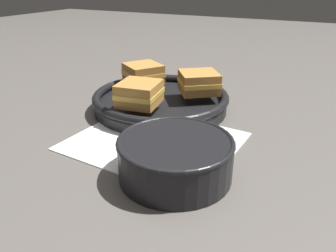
{
  "coord_description": "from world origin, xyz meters",
  "views": [
    {
      "loc": [
        0.27,
        -0.45,
        0.28
      ],
      "look_at": [
        0.02,
        0.03,
        0.03
      ],
      "focal_mm": 35.0,
      "sensor_mm": 36.0,
      "label": 1
    }
  ],
  "objects_px": {
    "sandwich_near_left": "(139,93)",
    "sandwich_near_right": "(199,82)",
    "soup_bowl": "(175,155)",
    "spoon": "(174,139)",
    "sandwich_far_left": "(143,73)",
    "skillet": "(161,101)"
  },
  "relations": [
    {
      "from": "sandwich_near_left",
      "to": "sandwich_near_right",
      "type": "bearing_deg",
      "value": 57.8
    },
    {
      "from": "soup_bowl",
      "to": "sandwich_near_right",
      "type": "xyz_separation_m",
      "value": [
        -0.07,
        0.27,
        0.03
      ]
    },
    {
      "from": "spoon",
      "to": "sandwich_far_left",
      "type": "relative_size",
      "value": 1.28
    },
    {
      "from": "soup_bowl",
      "to": "sandwich_near_right",
      "type": "height_order",
      "value": "sandwich_near_right"
    },
    {
      "from": "soup_bowl",
      "to": "sandwich_near_right",
      "type": "relative_size",
      "value": 1.53
    },
    {
      "from": "skillet",
      "to": "sandwich_near_left",
      "type": "distance_m",
      "value": 0.1
    },
    {
      "from": "soup_bowl",
      "to": "skillet",
      "type": "bearing_deg",
      "value": 122.59
    },
    {
      "from": "spoon",
      "to": "sandwich_near_right",
      "type": "height_order",
      "value": "sandwich_near_right"
    },
    {
      "from": "sandwich_near_right",
      "to": "spoon",
      "type": "bearing_deg",
      "value": -81.69
    },
    {
      "from": "sandwich_far_left",
      "to": "spoon",
      "type": "bearing_deg",
      "value": -46.44
    },
    {
      "from": "skillet",
      "to": "sandwich_near_right",
      "type": "height_order",
      "value": "sandwich_near_right"
    },
    {
      "from": "spoon",
      "to": "sandwich_near_right",
      "type": "relative_size",
      "value": 1.27
    },
    {
      "from": "spoon",
      "to": "sandwich_near_right",
      "type": "distance_m",
      "value": 0.19
    },
    {
      "from": "soup_bowl",
      "to": "sandwich_far_left",
      "type": "relative_size",
      "value": 1.54
    },
    {
      "from": "sandwich_near_left",
      "to": "skillet",
      "type": "bearing_deg",
      "value": 87.8
    },
    {
      "from": "sandwich_near_right",
      "to": "soup_bowl",
      "type": "bearing_deg",
      "value": -74.9
    },
    {
      "from": "spoon",
      "to": "skillet",
      "type": "distance_m",
      "value": 0.17
    },
    {
      "from": "spoon",
      "to": "sandwich_near_left",
      "type": "height_order",
      "value": "sandwich_near_left"
    },
    {
      "from": "sandwich_far_left",
      "to": "sandwich_near_right",
      "type": "bearing_deg",
      "value": -2.2
    },
    {
      "from": "sandwich_far_left",
      "to": "skillet",
      "type": "bearing_deg",
      "value": -32.2
    },
    {
      "from": "sandwich_near_left",
      "to": "sandwich_near_right",
      "type": "relative_size",
      "value": 0.83
    },
    {
      "from": "sandwich_near_right",
      "to": "sandwich_near_left",
      "type": "bearing_deg",
      "value": -122.2
    }
  ]
}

